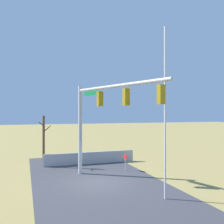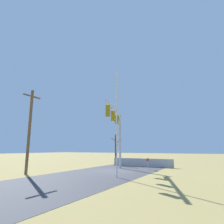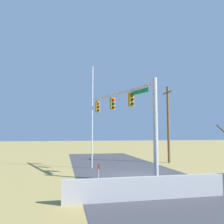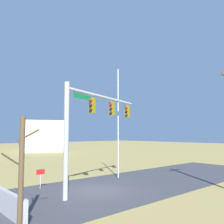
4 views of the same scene
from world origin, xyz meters
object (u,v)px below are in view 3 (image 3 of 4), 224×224
Objects in this scene: flagpole at (92,116)px; utility_pole at (168,123)px; signal_mast at (130,110)px; open_sign at (99,169)px.

flagpole reaches higher than utility_pole.
signal_mast reaches higher than open_sign.
utility_pole is 6.38× the size of open_sign.
signal_mast is 0.90× the size of flagpole.
signal_mast is 8.64m from utility_pole.
utility_pole is at bearing 104.34° from flagpole.
signal_mast is at bearing 27.21° from flagpole.
flagpole reaches higher than signal_mast.
flagpole is (-4.19, -2.16, -0.19)m from signal_mast.
signal_mast is 5.05m from open_sign.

